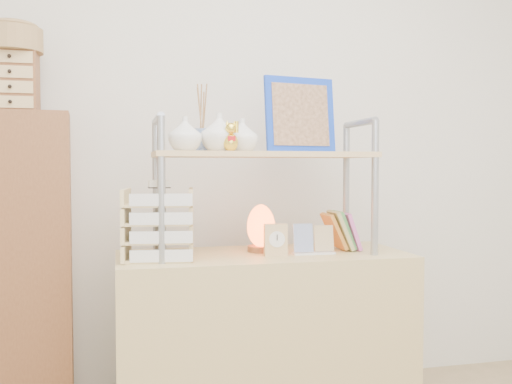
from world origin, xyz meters
TOP-DOWN VIEW (x-y plane):
  - desk at (0.00, 1.20)m, footprint 1.20×0.50m
  - cabinet at (-1.02, 1.57)m, footprint 0.46×0.26m
  - hutch at (-0.04, 1.21)m, footprint 0.90×0.34m
  - letter_tray at (-0.43, 1.15)m, footprint 0.28×0.27m
  - salt_lamp at (0.00, 1.25)m, footprint 0.13×0.12m
  - desk_clock at (0.03, 1.12)m, footprint 0.09×0.05m
  - postcard_stand at (0.20, 1.13)m, footprint 0.18×0.05m
  - drawer_chest at (-1.02, 1.55)m, footprint 0.20×0.16m
  - woven_basket at (-1.02, 1.55)m, footprint 0.25×0.25m

SIDE VIEW (x-z plane):
  - desk at x=0.00m, z-range 0.00..0.75m
  - cabinet at x=-1.02m, z-range 0.00..1.35m
  - postcard_stand at x=0.20m, z-range 0.72..0.85m
  - desk_clock at x=0.03m, z-range 0.75..0.88m
  - salt_lamp at x=0.00m, z-range 0.75..0.95m
  - letter_tray at x=-0.43m, z-range 0.72..1.03m
  - hutch at x=-0.04m, z-range 0.81..1.56m
  - drawer_chest at x=-1.02m, z-range 1.35..1.60m
  - woven_basket at x=-1.02m, z-range 1.60..1.70m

